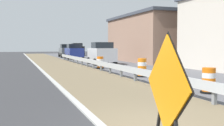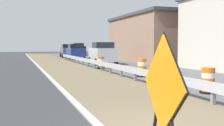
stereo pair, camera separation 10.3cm
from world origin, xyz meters
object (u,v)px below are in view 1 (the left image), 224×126
warning_sign_diamond (167,88)px  car_lead_far_lane (74,51)px  car_trailing_far_lane (66,51)px  traffic_barrel_nearest (209,82)px  utility_pole_near (213,15)px  traffic_barrel_mid (100,63)px  traffic_barrel_close (142,68)px  car_lead_near_lane (102,53)px  car_trailing_near_lane (77,49)px  car_mid_far_lane (73,50)px

warning_sign_diamond → car_lead_far_lane: warning_sign_diamond is taller
car_lead_far_lane → car_trailing_far_lane: (-0.10, 5.94, -0.00)m
traffic_barrel_nearest → utility_pole_near: (6.54, 8.23, 3.56)m
car_lead_far_lane → utility_pole_near: 22.12m
traffic_barrel_mid → car_lead_far_lane: size_ratio=0.20×
warning_sign_diamond → car_lead_far_lane: bearing=-92.7°
car_lead_far_lane → utility_pole_near: utility_pole_near is taller
traffic_barrel_close → utility_pole_near: utility_pole_near is taller
car_trailing_far_lane → utility_pole_near: size_ratio=0.60×
car_lead_near_lane → car_trailing_near_lane: size_ratio=0.95×
traffic_barrel_mid → car_mid_far_lane: size_ratio=0.22×
car_lead_near_lane → traffic_barrel_nearest: bearing=179.0°
traffic_barrel_nearest → car_lead_far_lane: size_ratio=0.21×
car_mid_far_lane → utility_pole_near: size_ratio=0.57×
warning_sign_diamond → car_trailing_near_lane: bearing=-94.1°
utility_pole_near → traffic_barrel_mid: bearing=149.6°
warning_sign_diamond → car_trailing_far_lane: (4.96, 39.96, -0.07)m
car_lead_far_lane → car_trailing_far_lane: bearing=2.3°
warning_sign_diamond → car_trailing_near_lane: car_trailing_near_lane is taller
traffic_barrel_nearest → utility_pole_near: 11.10m
traffic_barrel_mid → car_lead_near_lane: car_lead_near_lane is taller
car_mid_far_lane → traffic_barrel_mid: bearing=-9.0°
traffic_barrel_mid → traffic_barrel_close: bearing=-84.2°
traffic_barrel_close → car_trailing_far_lane: 29.24m
traffic_barrel_close → traffic_barrel_mid: bearing=95.8°
car_lead_far_lane → car_trailing_far_lane: car_lead_far_lane is taller
car_lead_near_lane → car_trailing_far_lane: size_ratio=0.93×
car_trailing_near_lane → car_trailing_far_lane: bearing=-24.4°
warning_sign_diamond → traffic_barrel_mid: size_ratio=2.18×
traffic_barrel_mid → car_trailing_near_lane: size_ratio=0.21×
warning_sign_diamond → traffic_barrel_nearest: warning_sign_diamond is taller
utility_pole_near → traffic_barrel_close: bearing=-161.4°
traffic_barrel_close → car_trailing_far_lane: car_trailing_far_lane is taller
traffic_barrel_mid → car_trailing_near_lane: 29.48m
car_lead_far_lane → car_mid_far_lane: bearing=-9.1°
car_lead_far_lane → car_trailing_far_lane: 5.94m
car_lead_near_lane → car_lead_far_lane: size_ratio=0.90×
car_trailing_near_lane → traffic_barrel_nearest: bearing=-3.5°
traffic_barrel_close → car_trailing_near_lane: bearing=84.3°
traffic_barrel_close → car_trailing_near_lane: size_ratio=0.24×
traffic_barrel_nearest → car_trailing_far_lane: bearing=89.2°
traffic_barrel_nearest → car_trailing_near_lane: car_trailing_near_lane is taller
car_trailing_far_lane → utility_pole_near: utility_pole_near is taller
traffic_barrel_close → utility_pole_near: (6.55, 2.20, 3.52)m
car_trailing_near_lane → traffic_barrel_mid: bearing=-6.9°
car_lead_near_lane → utility_pole_near: utility_pole_near is taller
traffic_barrel_nearest → car_trailing_far_lane: 35.27m
car_mid_far_lane → utility_pole_near: utility_pole_near is taller
warning_sign_diamond → car_lead_near_lane: 22.78m
utility_pole_near → traffic_barrel_nearest: bearing=-128.5°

